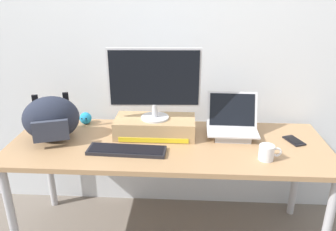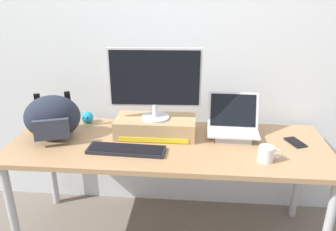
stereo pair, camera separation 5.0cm
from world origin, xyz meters
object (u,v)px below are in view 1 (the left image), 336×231
Objects in this scene: cell_phone at (294,141)px; external_keyboard at (127,150)px; toner_box_yellow at (155,127)px; open_laptop at (232,128)px; plush_toy at (86,118)px; messenger_backpack at (51,119)px; desktop_monitor at (154,82)px; coffee_mug at (267,152)px.

external_keyboard is at bearing 169.44° from cell_phone.
open_laptop is at bearing 1.99° from toner_box_yellow.
messenger_backpack is at bearing -118.17° from plush_toy.
toner_box_yellow is 0.30m from desktop_monitor.
messenger_backpack is 0.30m from plush_toy.
external_keyboard is 5.59× the size of plush_toy.
cell_phone is (0.87, -0.04, -0.05)m from toner_box_yellow.
desktop_monitor is 0.67m from messenger_backpack.
messenger_backpack is at bearing -171.71° from toner_box_yellow.
coffee_mug reaches higher than cell_phone.
toner_box_yellow is at bearing -176.87° from open_laptop.
toner_box_yellow is 1.28× the size of messenger_backpack.
open_laptop is at bearing -0.58° from desktop_monitor.
plush_toy is at bearing 150.14° from cell_phone.
open_laptop reaches higher than cell_phone.
cell_phone is at bearing -8.34° from plush_toy.
coffee_mug reaches higher than plush_toy.
coffee_mug is at bearing -154.49° from cell_phone.
plush_toy is at bearing 134.32° from external_keyboard.
toner_box_yellow is 0.87m from cell_phone.
desktop_monitor is 0.77m from coffee_mug.
coffee_mug reaches higher than external_keyboard.
open_laptop is 1.00m from plush_toy.
external_keyboard reaches higher than cell_phone.
open_laptop is at bearing 118.00° from coffee_mug.
cell_phone is 1.89× the size of plush_toy.
coffee_mug is at bearing -20.86° from plush_toy.
messenger_backpack is 1.51m from cell_phone.
toner_box_yellow is 0.49m from open_laptop.
coffee_mug is 1.23m from plush_toy.
toner_box_yellow reaches higher than external_keyboard.
plush_toy is (-1.15, 0.44, -0.00)m from coffee_mug.
open_laptop is 1.13m from messenger_backpack.
plush_toy is (0.13, 0.25, -0.10)m from messenger_backpack.
coffee_mug is at bearing -26.91° from messenger_backpack.
messenger_backpack is at bearing -173.30° from open_laptop.
toner_box_yellow is 0.28m from external_keyboard.
coffee_mug is 0.81× the size of cell_phone.
plush_toy is (-0.50, 0.16, -0.32)m from desktop_monitor.
messenger_backpack is at bearing 165.59° from external_keyboard.
coffee_mug is 1.54× the size of plush_toy.
cell_phone is at bearing -2.91° from toner_box_yellow.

